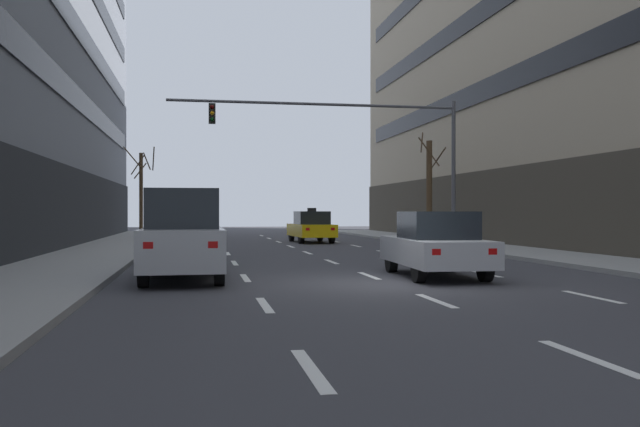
{
  "coord_description": "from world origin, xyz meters",
  "views": [
    {
      "loc": [
        -4.39,
        -15.02,
        1.67
      ],
      "look_at": [
        0.93,
        14.25,
        1.59
      ],
      "focal_mm": 37.83,
      "sensor_mm": 36.0,
      "label": 1
    }
  ],
  "objects_px": {
    "car_driving_0": "(183,235)",
    "taxi_driving_2": "(311,227)",
    "street_tree_0": "(141,190)",
    "traffic_signal_0": "(364,138)",
    "car_driving_1": "(188,239)",
    "car_driving_3": "(436,245)",
    "street_tree_1": "(429,189)"
  },
  "relations": [
    {
      "from": "taxi_driving_2",
      "to": "street_tree_1",
      "type": "bearing_deg",
      "value": -14.46
    },
    {
      "from": "car_driving_1",
      "to": "taxi_driving_2",
      "type": "height_order",
      "value": "taxi_driving_2"
    },
    {
      "from": "car_driving_3",
      "to": "street_tree_0",
      "type": "relative_size",
      "value": 0.82
    },
    {
      "from": "traffic_signal_0",
      "to": "street_tree_0",
      "type": "distance_m",
      "value": 17.94
    },
    {
      "from": "car_driving_0",
      "to": "car_driving_3",
      "type": "distance_m",
      "value": 6.35
    },
    {
      "from": "traffic_signal_0",
      "to": "street_tree_1",
      "type": "relative_size",
      "value": 2.15
    },
    {
      "from": "car_driving_1",
      "to": "taxi_driving_2",
      "type": "relative_size",
      "value": 0.93
    },
    {
      "from": "traffic_signal_0",
      "to": "street_tree_1",
      "type": "bearing_deg",
      "value": 49.82
    },
    {
      "from": "car_driving_1",
      "to": "car_driving_3",
      "type": "distance_m",
      "value": 8.45
    },
    {
      "from": "car_driving_0",
      "to": "taxi_driving_2",
      "type": "distance_m",
      "value": 20.4
    },
    {
      "from": "taxi_driving_2",
      "to": "street_tree_1",
      "type": "distance_m",
      "value": 6.68
    },
    {
      "from": "car_driving_3",
      "to": "traffic_signal_0",
      "type": "xyz_separation_m",
      "value": [
        1.14,
        12.03,
        4.06
      ]
    },
    {
      "from": "taxi_driving_2",
      "to": "traffic_signal_0",
      "type": "height_order",
      "value": "traffic_signal_0"
    },
    {
      "from": "car_driving_1",
      "to": "street_tree_1",
      "type": "bearing_deg",
      "value": 44.76
    },
    {
      "from": "car_driving_0",
      "to": "car_driving_1",
      "type": "relative_size",
      "value": 1.07
    },
    {
      "from": "traffic_signal_0",
      "to": "car_driving_1",
      "type": "bearing_deg",
      "value": -139.32
    },
    {
      "from": "car_driving_1",
      "to": "street_tree_0",
      "type": "distance_m",
      "value": 21.12
    },
    {
      "from": "car_driving_1",
      "to": "car_driving_3",
      "type": "xyz_separation_m",
      "value": [
        6.29,
        -5.64,
        0.05
      ]
    },
    {
      "from": "taxi_driving_2",
      "to": "street_tree_0",
      "type": "relative_size",
      "value": 0.83
    },
    {
      "from": "car_driving_3",
      "to": "taxi_driving_2",
      "type": "bearing_deg",
      "value": 89.76
    },
    {
      "from": "car_driving_1",
      "to": "car_driving_0",
      "type": "bearing_deg",
      "value": -90.58
    },
    {
      "from": "car_driving_1",
      "to": "street_tree_0",
      "type": "height_order",
      "value": "street_tree_0"
    },
    {
      "from": "taxi_driving_2",
      "to": "car_driving_1",
      "type": "bearing_deg",
      "value": -114.46
    },
    {
      "from": "taxi_driving_2",
      "to": "car_driving_3",
      "type": "relative_size",
      "value": 1.01
    },
    {
      "from": "car_driving_1",
      "to": "traffic_signal_0",
      "type": "relative_size",
      "value": 0.34
    },
    {
      "from": "car_driving_1",
      "to": "car_driving_3",
      "type": "bearing_deg",
      "value": -41.89
    },
    {
      "from": "car_driving_3",
      "to": "street_tree_0",
      "type": "bearing_deg",
      "value": 109.63
    },
    {
      "from": "car_driving_0",
      "to": "traffic_signal_0",
      "type": "height_order",
      "value": "traffic_signal_0"
    },
    {
      "from": "car_driving_0",
      "to": "car_driving_3",
      "type": "height_order",
      "value": "car_driving_0"
    },
    {
      "from": "car_driving_0",
      "to": "street_tree_0",
      "type": "height_order",
      "value": "street_tree_0"
    },
    {
      "from": "car_driving_0",
      "to": "taxi_driving_2",
      "type": "height_order",
      "value": "car_driving_0"
    },
    {
      "from": "traffic_signal_0",
      "to": "street_tree_0",
      "type": "relative_size",
      "value": 2.28
    }
  ]
}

